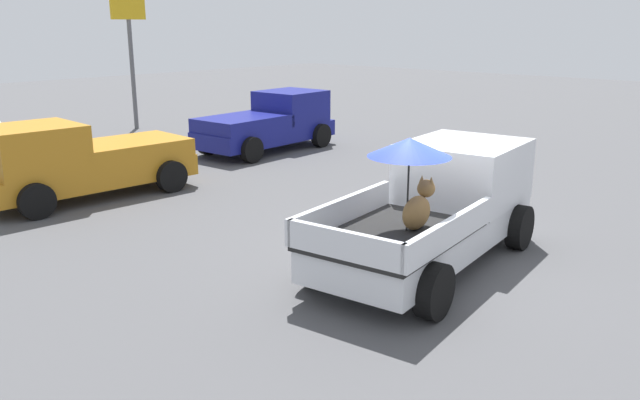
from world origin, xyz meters
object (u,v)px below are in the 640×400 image
Objects in this scene: motel_sign at (130,35)px; pickup_truck_main at (440,204)px; pickup_truck_red at (270,123)px; pickup_truck_far at (79,161)px.

pickup_truck_main is at bearing -104.93° from motel_sign.
pickup_truck_main is 1.06× the size of motel_sign.
motel_sign is (-0.52, 6.97, 2.62)m from pickup_truck_red.
motel_sign is at bearing 91.11° from pickup_truck_red.
pickup_truck_red is 0.99× the size of motel_sign.
pickup_truck_main is 10.54m from pickup_truck_red.
pickup_truck_main is at bearing -120.74° from pickup_truck_red.
motel_sign reaches higher than pickup_truck_main.
pickup_truck_far is (-2.17, 8.25, -0.10)m from pickup_truck_main.
pickup_truck_main is 8.53m from pickup_truck_far.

